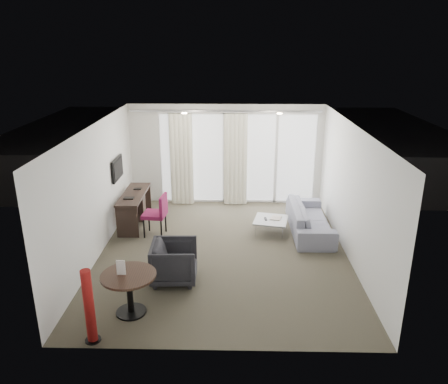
{
  "coord_description": "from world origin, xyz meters",
  "views": [
    {
      "loc": [
        0.2,
        -8.05,
        4.13
      ],
      "look_at": [
        0.0,
        0.6,
        1.1
      ],
      "focal_mm": 35.0,
      "sensor_mm": 36.0,
      "label": 1
    }
  ],
  "objects_px": {
    "red_lamp": "(89,307)",
    "rattan_chair_a": "(262,172)",
    "sofa": "(310,219)",
    "tub_armchair": "(174,262)",
    "desk_chair": "(154,215)",
    "round_table": "(130,294)",
    "coffee_table": "(271,226)",
    "desk": "(135,209)",
    "rattan_chair_b": "(307,172)"
  },
  "relations": [
    {
      "from": "red_lamp",
      "to": "sofa",
      "type": "relative_size",
      "value": 0.54
    },
    {
      "from": "rattan_chair_a",
      "to": "sofa",
      "type": "bearing_deg",
      "value": -70.87
    },
    {
      "from": "desk_chair",
      "to": "desk",
      "type": "bearing_deg",
      "value": 139.68
    },
    {
      "from": "tub_armchair",
      "to": "round_table",
      "type": "bearing_deg",
      "value": 148.59
    },
    {
      "from": "desk_chair",
      "to": "tub_armchair",
      "type": "height_order",
      "value": "desk_chair"
    },
    {
      "from": "desk_chair",
      "to": "rattan_chair_a",
      "type": "bearing_deg",
      "value": 60.67
    },
    {
      "from": "tub_armchair",
      "to": "sofa",
      "type": "xyz_separation_m",
      "value": [
        2.77,
        2.19,
        -0.06
      ]
    },
    {
      "from": "red_lamp",
      "to": "rattan_chair_a",
      "type": "relative_size",
      "value": 1.55
    },
    {
      "from": "red_lamp",
      "to": "coffee_table",
      "type": "bearing_deg",
      "value": 53.13
    },
    {
      "from": "tub_armchair",
      "to": "rattan_chair_a",
      "type": "relative_size",
      "value": 1.1
    },
    {
      "from": "coffee_table",
      "to": "rattan_chair_b",
      "type": "bearing_deg",
      "value": 68.49
    },
    {
      "from": "rattan_chair_b",
      "to": "tub_armchair",
      "type": "bearing_deg",
      "value": -95.55
    },
    {
      "from": "desk",
      "to": "tub_armchair",
      "type": "xyz_separation_m",
      "value": [
        1.27,
        -2.54,
        -0.01
      ]
    },
    {
      "from": "tub_armchair",
      "to": "coffee_table",
      "type": "bearing_deg",
      "value": -44.02
    },
    {
      "from": "red_lamp",
      "to": "sofa",
      "type": "bearing_deg",
      "value": 46.14
    },
    {
      "from": "desk_chair",
      "to": "tub_armchair",
      "type": "bearing_deg",
      "value": -64.37
    },
    {
      "from": "red_lamp",
      "to": "rattan_chair_a",
      "type": "distance_m",
      "value": 7.87
    },
    {
      "from": "tub_armchair",
      "to": "rattan_chair_b",
      "type": "bearing_deg",
      "value": -32.53
    },
    {
      "from": "desk",
      "to": "tub_armchair",
      "type": "height_order",
      "value": "desk"
    },
    {
      "from": "round_table",
      "to": "rattan_chair_a",
      "type": "relative_size",
      "value": 1.17
    },
    {
      "from": "rattan_chair_a",
      "to": "rattan_chair_b",
      "type": "height_order",
      "value": "rattan_chair_b"
    },
    {
      "from": "desk_chair",
      "to": "red_lamp",
      "type": "height_order",
      "value": "red_lamp"
    },
    {
      "from": "tub_armchair",
      "to": "sofa",
      "type": "height_order",
      "value": "tub_armchair"
    },
    {
      "from": "coffee_table",
      "to": "rattan_chair_a",
      "type": "xyz_separation_m",
      "value": [
        0.02,
        3.5,
        0.21
      ]
    },
    {
      "from": "desk_chair",
      "to": "tub_armchair",
      "type": "xyz_separation_m",
      "value": [
        0.69,
        -1.94,
        -0.1
      ]
    },
    {
      "from": "sofa",
      "to": "rattan_chair_a",
      "type": "relative_size",
      "value": 2.89
    },
    {
      "from": "desk",
      "to": "desk_chair",
      "type": "xyz_separation_m",
      "value": [
        0.57,
        -0.6,
        0.09
      ]
    },
    {
      "from": "round_table",
      "to": "tub_armchair",
      "type": "height_order",
      "value": "tub_armchair"
    },
    {
      "from": "desk_chair",
      "to": "coffee_table",
      "type": "distance_m",
      "value": 2.61
    },
    {
      "from": "rattan_chair_a",
      "to": "red_lamp",
      "type": "bearing_deg",
      "value": -106.54
    },
    {
      "from": "desk",
      "to": "red_lamp",
      "type": "bearing_deg",
      "value": -86.07
    },
    {
      "from": "coffee_table",
      "to": "rattan_chair_a",
      "type": "bearing_deg",
      "value": 89.69
    },
    {
      "from": "red_lamp",
      "to": "desk_chair",
      "type": "bearing_deg",
      "value": 85.57
    },
    {
      "from": "rattan_chair_b",
      "to": "desk",
      "type": "bearing_deg",
      "value": -121.76
    },
    {
      "from": "desk",
      "to": "tub_armchair",
      "type": "distance_m",
      "value": 2.84
    },
    {
      "from": "tub_armchair",
      "to": "rattan_chair_b",
      "type": "height_order",
      "value": "rattan_chair_b"
    },
    {
      "from": "round_table",
      "to": "sofa",
      "type": "distance_m",
      "value": 4.63
    },
    {
      "from": "desk",
      "to": "sofa",
      "type": "xyz_separation_m",
      "value": [
        4.04,
        -0.35,
        -0.07
      ]
    },
    {
      "from": "round_table",
      "to": "sofa",
      "type": "height_order",
      "value": "round_table"
    },
    {
      "from": "desk_chair",
      "to": "sofa",
      "type": "bearing_deg",
      "value": 10.13
    },
    {
      "from": "desk_chair",
      "to": "sofa",
      "type": "xyz_separation_m",
      "value": [
        3.46,
        0.25,
        -0.16
      ]
    },
    {
      "from": "coffee_table",
      "to": "rattan_chair_a",
      "type": "relative_size",
      "value": 0.97
    },
    {
      "from": "rattan_chair_b",
      "to": "coffee_table",
      "type": "bearing_deg",
      "value": -86.64
    },
    {
      "from": "rattan_chair_b",
      "to": "red_lamp",
      "type": "bearing_deg",
      "value": -95.36
    },
    {
      "from": "desk",
      "to": "sofa",
      "type": "distance_m",
      "value": 4.06
    },
    {
      "from": "sofa",
      "to": "desk_chair",
      "type": "bearing_deg",
      "value": 94.13
    },
    {
      "from": "desk",
      "to": "tub_armchair",
      "type": "relative_size",
      "value": 2.0
    },
    {
      "from": "sofa",
      "to": "red_lamp",
      "type": "bearing_deg",
      "value": 136.14
    },
    {
      "from": "coffee_table",
      "to": "red_lamp",
      "type": "bearing_deg",
      "value": -126.87
    },
    {
      "from": "desk_chair",
      "to": "sofa",
      "type": "height_order",
      "value": "desk_chair"
    }
  ]
}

